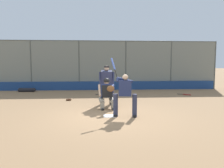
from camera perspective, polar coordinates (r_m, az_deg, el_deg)
ground_plane at (r=7.81m, az=-0.66°, el=-8.38°), size 160.00×160.00×0.00m
home_plate_marker at (r=7.81m, az=-0.66°, el=-8.34°), size 0.43×0.43×0.01m
backstop_fence at (r=15.58m, az=-2.46°, el=5.24°), size 16.69×0.08×3.49m
padding_wall at (r=15.56m, az=-2.43°, el=-0.43°), size 16.27×0.18×0.59m
bleachers_beyond at (r=18.58m, az=2.11°, el=1.41°), size 11.62×3.05×1.80m
batter_at_plate at (r=7.61m, az=3.37°, el=-2.56°), size 0.89×0.75×2.06m
catcher_behind_plate at (r=8.91m, az=-1.34°, el=-2.36°), size 0.70×0.81×1.27m
umpire_home at (r=9.85m, az=-1.38°, el=0.08°), size 0.72×0.45×1.77m
spare_bat_near_backstop at (r=15.06m, az=-2.36°, el=-1.62°), size 0.59×0.72×0.07m
spare_bat_by_padding at (r=13.11m, az=-1.88°, el=-2.66°), size 0.88×0.34×0.07m
spare_bat_third_base_side at (r=13.66m, az=18.72°, el=-2.62°), size 0.66×0.54×0.07m
fielding_glove_on_dirt at (r=11.22m, az=-11.26°, el=-4.03°), size 0.27×0.21×0.10m
equipment_bag_dugout_side at (r=15.45m, az=-21.36°, el=-1.45°), size 1.17×0.26×0.26m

